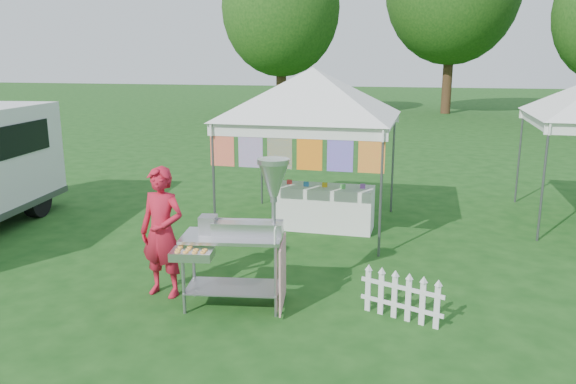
# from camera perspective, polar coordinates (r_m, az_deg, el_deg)

# --- Properties ---
(ground) EXTENTS (120.00, 120.00, 0.00)m
(ground) POSITION_cam_1_polar(r_m,az_deg,el_deg) (7.70, -3.04, -10.77)
(ground) COLOR #144212
(ground) RESTS_ON ground
(canopy_main) EXTENTS (4.24, 4.24, 3.45)m
(canopy_main) POSITION_cam_1_polar(r_m,az_deg,el_deg) (10.41, 2.54, 12.49)
(canopy_main) COLOR #59595E
(canopy_main) RESTS_ON ground
(tree_left) EXTENTS (6.40, 6.40, 9.53)m
(tree_left) POSITION_cam_1_polar(r_m,az_deg,el_deg) (31.87, -0.71, 18.21)
(tree_left) COLOR #3B2A15
(tree_left) RESTS_ON ground
(donut_cart) EXTENTS (1.42, 1.16, 1.95)m
(donut_cart) POSITION_cam_1_polar(r_m,az_deg,el_deg) (7.07, -4.10, -3.08)
(donut_cart) COLOR gray
(donut_cart) RESTS_ON ground
(vendor) EXTENTS (0.69, 0.50, 1.77)m
(vendor) POSITION_cam_1_polar(r_m,az_deg,el_deg) (7.70, -12.66, -4.01)
(vendor) COLOR red
(vendor) RESTS_ON ground
(picket_fence) EXTENTS (1.03, 0.39, 0.56)m
(picket_fence) POSITION_cam_1_polar(r_m,az_deg,el_deg) (7.14, 11.44, -10.50)
(picket_fence) COLOR silver
(picket_fence) RESTS_ON ground
(display_table) EXTENTS (1.80, 0.70, 0.82)m
(display_table) POSITION_cam_1_polar(r_m,az_deg,el_deg) (10.61, 3.76, -1.60)
(display_table) COLOR white
(display_table) RESTS_ON ground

